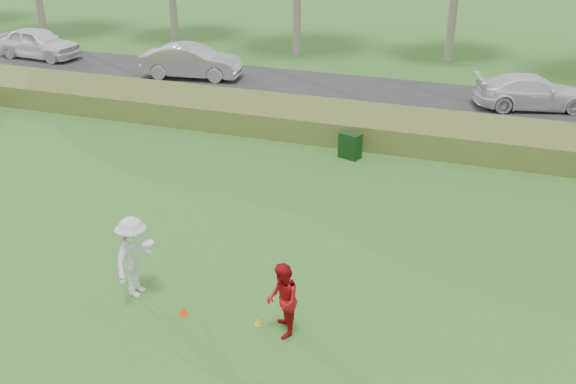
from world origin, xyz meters
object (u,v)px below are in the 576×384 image
at_px(cone_orange, 183,310).
at_px(car_mid, 192,61).
at_px(player_white, 134,257).
at_px(car_right, 533,92).
at_px(cone_yellow, 258,321).
at_px(utility_cabinet, 350,146).
at_px(player_red, 283,300).
at_px(car_left, 38,43).

xyz_separation_m(cone_orange, car_mid, (-8.33, 17.16, 0.73)).
relative_size(player_white, car_right, 0.41).
relative_size(cone_yellow, car_mid, 0.04).
height_order(cone_orange, utility_cabinet, utility_cabinet).
distance_m(cone_orange, car_mid, 19.09).
bearing_deg(player_red, cone_orange, -112.22).
xyz_separation_m(car_mid, car_right, (15.56, 0.39, -0.10)).
xyz_separation_m(car_left, car_right, (25.13, -0.45, -0.11)).
height_order(cone_yellow, car_left, car_left).
bearing_deg(utility_cabinet, player_white, -85.80).
height_order(player_white, car_left, player_white).
xyz_separation_m(player_white, utility_cabinet, (2.68, 9.55, -0.54)).
relative_size(cone_orange, car_right, 0.05).
bearing_deg(player_white, player_red, -94.12).
height_order(cone_yellow, car_mid, car_mid).
height_order(player_red, cone_yellow, player_red).
xyz_separation_m(player_red, car_right, (4.93, 17.44, -0.09)).
xyz_separation_m(player_red, car_left, (-20.20, 17.89, 0.02)).
bearing_deg(player_white, cone_orange, -105.99).
relative_size(player_red, car_left, 0.36).
bearing_deg(car_mid, player_white, -165.31).
bearing_deg(utility_cabinet, car_mid, 163.09).
bearing_deg(player_red, cone_yellow, -124.29).
distance_m(cone_orange, car_left, 25.40).
xyz_separation_m(cone_orange, car_right, (7.23, 17.55, 0.63)).
xyz_separation_m(player_white, car_left, (-16.53, 17.60, -0.12)).
xyz_separation_m(utility_cabinet, car_left, (-19.21, 8.05, 0.41)).
relative_size(utility_cabinet, car_left, 0.19).
distance_m(car_left, car_right, 25.13).
bearing_deg(car_right, player_red, 148.63).
distance_m(utility_cabinet, car_left, 20.84).
relative_size(player_red, utility_cabinet, 1.87).
height_order(car_mid, car_right, car_mid).
xyz_separation_m(cone_yellow, car_mid, (-10.04, 16.96, 0.75)).
bearing_deg(cone_orange, utility_cabinet, 82.49).
relative_size(cone_orange, car_left, 0.05).
distance_m(player_red, utility_cabinet, 9.90).
relative_size(cone_yellow, car_left, 0.04).
bearing_deg(utility_cabinet, cone_yellow, -67.78).
relative_size(player_red, cone_orange, 6.90).
relative_size(utility_cabinet, car_mid, 0.19).
bearing_deg(utility_cabinet, car_left, 177.15).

